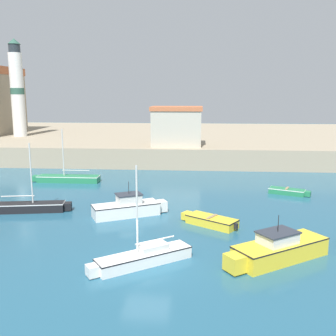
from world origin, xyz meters
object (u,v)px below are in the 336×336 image
object	(u,v)px
sailboat_white_1	(143,257)
harbor_shed_mid_row	(177,126)
sailboat_green_5	(67,178)
dinghy_green_2	(288,191)
lighthouse	(17,90)
motorboat_white_6	(128,207)
dinghy_yellow_0	(210,221)
motorboat_yellow_7	(278,249)
sailboat_black_4	(29,207)

from	to	relation	value
sailboat_white_1	harbor_shed_mid_row	size ratio (longest dim) A/B	0.85
sailboat_green_5	harbor_shed_mid_row	xyz separation A→B (m)	(10.49, 10.04, 4.50)
dinghy_green_2	lighthouse	size ratio (longest dim) A/B	0.25
motorboat_white_6	dinghy_yellow_0	bearing A→B (deg)	-16.23
dinghy_yellow_0	dinghy_green_2	xyz separation A→B (m)	(7.13, 8.87, -0.05)
dinghy_yellow_0	motorboat_yellow_7	bearing A→B (deg)	-57.58
sailboat_white_1	motorboat_yellow_7	bearing A→B (deg)	8.49
dinghy_green_2	harbor_shed_mid_row	size ratio (longest dim) A/B	0.58
dinghy_green_2	sailboat_green_5	distance (m)	21.39
motorboat_white_6	motorboat_yellow_7	world-z (taller)	motorboat_white_6
dinghy_yellow_0	lighthouse	xyz separation A→B (m)	(-27.51, 31.38, 8.98)
lighthouse	harbor_shed_mid_row	xyz separation A→B (m)	(24.00, -9.09, -4.44)
sailboat_black_4	lighthouse	xyz separation A→B (m)	(-13.97, 29.26, 8.92)
dinghy_yellow_0	motorboat_white_6	distance (m)	6.16
harbor_shed_mid_row	motorboat_white_6	bearing A→B (deg)	-96.66
motorboat_yellow_7	harbor_shed_mid_row	bearing A→B (deg)	104.07
motorboat_white_6	motorboat_yellow_7	distance (m)	11.75
sailboat_black_4	motorboat_white_6	bearing A→B (deg)	-2.97
dinghy_green_2	motorboat_white_6	xyz separation A→B (m)	(-13.03, -7.15, 0.34)
dinghy_green_2	sailboat_green_5	size ratio (longest dim) A/B	0.52
sailboat_white_1	motorboat_white_6	bearing A→B (deg)	105.28
sailboat_white_1	motorboat_yellow_7	world-z (taller)	sailboat_white_1
dinghy_green_2	motorboat_white_6	world-z (taller)	motorboat_white_6
motorboat_white_6	sailboat_white_1	bearing A→B (deg)	-74.72
sailboat_black_4	motorboat_yellow_7	size ratio (longest dim) A/B	1.01
dinghy_green_2	dinghy_yellow_0	bearing A→B (deg)	-128.80
sailboat_white_1	motorboat_yellow_7	size ratio (longest dim) A/B	0.89
dinghy_green_2	lighthouse	bearing A→B (deg)	146.98
dinghy_yellow_0	dinghy_green_2	world-z (taller)	dinghy_yellow_0
sailboat_green_5	motorboat_yellow_7	bearing A→B (deg)	-45.35
sailboat_white_1	sailboat_black_4	size ratio (longest dim) A/B	0.88
dinghy_yellow_0	sailboat_green_5	distance (m)	18.59
sailboat_green_5	motorboat_white_6	distance (m)	13.27
sailboat_white_1	sailboat_green_5	xyz separation A→B (m)	(-10.33, 18.71, -0.05)
dinghy_green_2	sailboat_black_4	size ratio (longest dim) A/B	0.59
dinghy_yellow_0	sailboat_green_5	xyz separation A→B (m)	(-14.00, 12.24, 0.04)
sailboat_green_5	lighthouse	xyz separation A→B (m)	(-13.51, 19.14, 8.94)
sailboat_white_1	harbor_shed_mid_row	world-z (taller)	harbor_shed_mid_row
harbor_shed_mid_row	sailboat_green_5	bearing A→B (deg)	-136.25
dinghy_yellow_0	harbor_shed_mid_row	xyz separation A→B (m)	(-3.51, 22.28, 4.54)
sailboat_green_5	lighthouse	size ratio (longest dim) A/B	0.49
dinghy_yellow_0	harbor_shed_mid_row	world-z (taller)	harbor_shed_mid_row
sailboat_black_4	dinghy_green_2	bearing A→B (deg)	18.09
dinghy_yellow_0	harbor_shed_mid_row	bearing A→B (deg)	98.94
motorboat_yellow_7	harbor_shed_mid_row	distance (m)	28.86
dinghy_yellow_0	motorboat_white_6	world-z (taller)	motorboat_white_6
sailboat_black_4	lighthouse	world-z (taller)	lighthouse
sailboat_white_1	motorboat_yellow_7	distance (m)	7.19
sailboat_green_5	motorboat_yellow_7	size ratio (longest dim) A/B	1.14
motorboat_white_6	sailboat_black_4	bearing A→B (deg)	177.03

